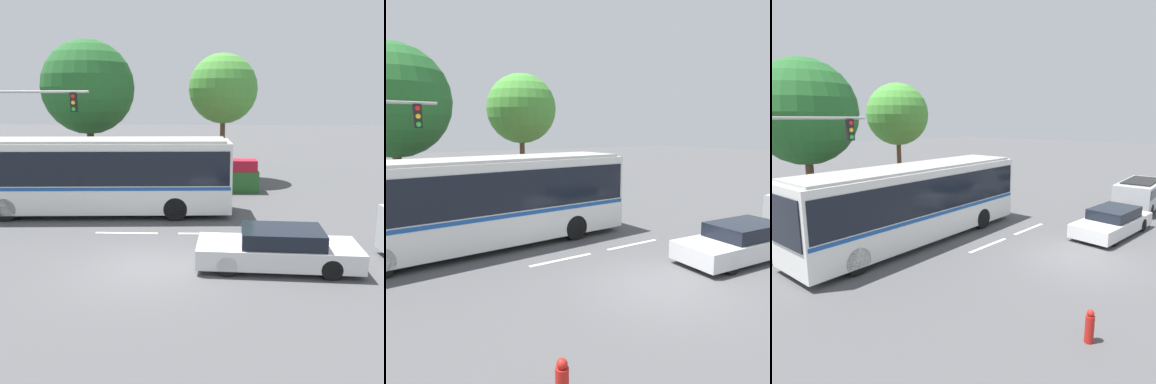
% 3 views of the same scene
% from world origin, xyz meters
% --- Properties ---
extents(ground_plane, '(140.00, 140.00, 0.00)m').
position_xyz_m(ground_plane, '(0.00, 0.00, 0.00)').
color(ground_plane, '#4C4C4F').
extents(city_bus, '(11.51, 3.18, 3.35)m').
position_xyz_m(city_bus, '(-2.84, 6.26, 1.90)').
color(city_bus, silver).
rests_on(city_bus, ground).
extents(sedan_foreground, '(4.98, 2.12, 1.24)m').
position_xyz_m(sedan_foreground, '(4.04, 0.21, 0.59)').
color(sedan_foreground, silver).
rests_on(sedan_foreground, ground).
extents(flowering_hedge, '(9.41, 1.16, 1.77)m').
position_xyz_m(flowering_hedge, '(-0.05, 11.20, 0.87)').
color(flowering_hedge, '#286028').
rests_on(flowering_hedge, ground).
extents(street_tree_left, '(5.15, 5.15, 8.22)m').
position_xyz_m(street_tree_left, '(-4.80, 12.17, 5.62)').
color(street_tree_left, brown).
rests_on(street_tree_left, ground).
extents(street_tree_centre, '(4.21, 4.21, 7.73)m').
position_xyz_m(street_tree_centre, '(2.79, 14.84, 5.60)').
color(street_tree_centre, brown).
rests_on(street_tree_centre, ground).
extents(lane_stripe_near, '(2.40, 0.16, 0.01)m').
position_xyz_m(lane_stripe_near, '(-1.23, 3.44, 0.01)').
color(lane_stripe_near, silver).
rests_on(lane_stripe_near, ground).
extents(lane_stripe_mid, '(2.40, 0.16, 0.01)m').
position_xyz_m(lane_stripe_mid, '(1.97, 3.46, 0.01)').
color(lane_stripe_mid, silver).
rests_on(lane_stripe_mid, ground).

